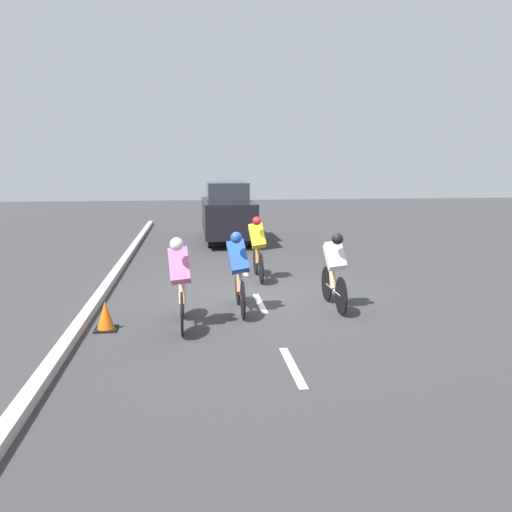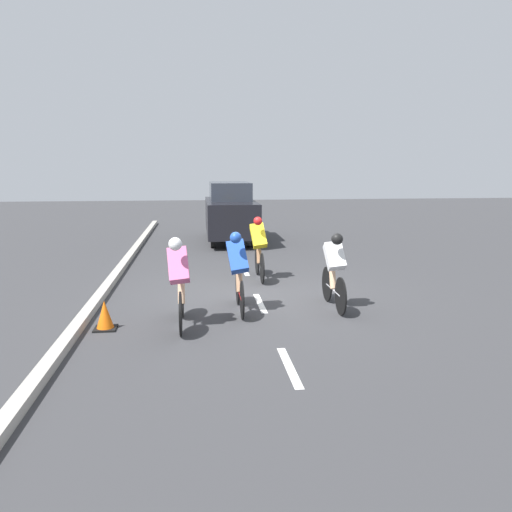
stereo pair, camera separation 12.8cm
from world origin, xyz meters
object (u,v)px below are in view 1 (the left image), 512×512
at_px(cyclist_blue, 239,270).
at_px(cyclist_pink, 180,280).
at_px(cyclist_yellow, 258,247).
at_px(cyclist_white, 334,269).
at_px(support_car, 227,212).
at_px(traffic_cone, 106,316).

distance_m(cyclist_blue, cyclist_pink, 1.29).
bearing_deg(cyclist_yellow, cyclist_pink, 62.99).
distance_m(cyclist_white, support_car, 8.99).
bearing_deg(cyclist_blue, cyclist_yellow, -104.84).
bearing_deg(traffic_cone, cyclist_white, -169.47).
bearing_deg(support_car, traffic_cone, 74.27).
height_order(cyclist_pink, traffic_cone, cyclist_pink).
xyz_separation_m(cyclist_blue, cyclist_yellow, (-0.70, -2.65, -0.01)).
distance_m(cyclist_yellow, support_car, 6.25).
relative_size(cyclist_white, cyclist_yellow, 0.98).
distance_m(support_car, traffic_cone, 10.04).
distance_m(cyclist_pink, support_car, 9.77).
xyz_separation_m(cyclist_blue, cyclist_pink, (1.04, 0.76, 0.01)).
xyz_separation_m(cyclist_pink, cyclist_yellow, (-1.74, -3.42, -0.02)).
xyz_separation_m(cyclist_white, cyclist_pink, (2.85, 0.78, 0.04)).
xyz_separation_m(cyclist_pink, traffic_cone, (1.24, -0.02, -0.57)).
distance_m(cyclist_white, cyclist_yellow, 2.86).
relative_size(support_car, traffic_cone, 9.00).
height_order(cyclist_yellow, support_car, support_car).
bearing_deg(cyclist_blue, cyclist_pink, 36.35).
height_order(cyclist_yellow, traffic_cone, cyclist_yellow).
bearing_deg(cyclist_white, cyclist_pink, 15.37).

